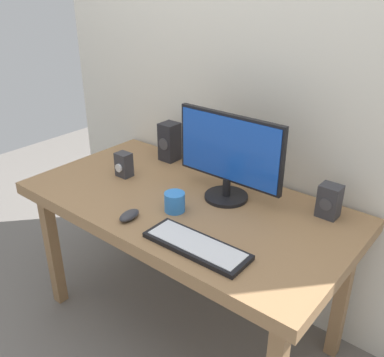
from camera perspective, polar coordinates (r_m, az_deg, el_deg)
name	(u,v)px	position (r m, az deg, el deg)	size (l,w,h in m)	color
ground_plane	(186,323)	(2.39, -0.80, -18.87)	(6.00, 6.00, 0.00)	slate
wall_back	(247,18)	(2.06, 7.36, 20.63)	(2.49, 0.04, 3.00)	silver
desk	(185,213)	(1.97, -0.92, -4.72)	(1.52, 0.80, 0.75)	#936D47
monitor	(229,155)	(1.87, 4.98, 3.18)	(0.53, 0.20, 0.40)	black
keyboard_primary	(196,246)	(1.61, 0.59, -9.00)	(0.42, 0.15, 0.02)	black
mouse	(129,215)	(1.80, -8.44, -4.92)	(0.06, 0.11, 0.03)	#333338
speaker_right	(329,201)	(1.87, 17.99, -2.90)	(0.09, 0.08, 0.14)	#333338
speaker_left	(170,142)	(2.32, -3.04, 4.96)	(0.09, 0.10, 0.21)	#232328
audio_controller	(124,165)	(2.17, -9.13, 1.86)	(0.08, 0.07, 0.12)	#333338
coffee_mug	(175,202)	(1.83, -2.35, -3.17)	(0.09, 0.09, 0.09)	#337FD8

